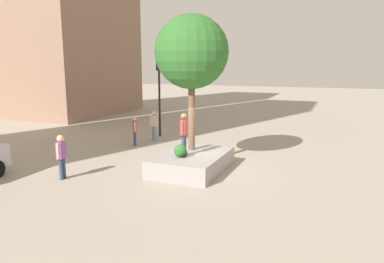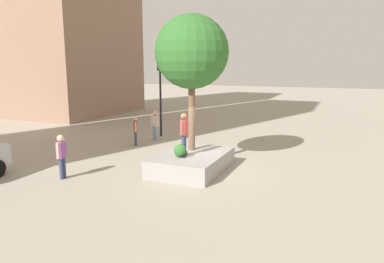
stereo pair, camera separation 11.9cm
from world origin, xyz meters
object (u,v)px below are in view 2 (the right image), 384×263
(passerby_with_bag, at_px, (155,123))
(bystander_watching, at_px, (62,153))
(skateboarder, at_px, (184,131))
(pedestrian_crossing, at_px, (135,129))
(skateboard, at_px, (184,154))
(planter_ledge, at_px, (192,162))
(traffic_light_corner, at_px, (160,82))
(plaza_tree, at_px, (192,52))

(passerby_with_bag, relative_size, bystander_watching, 1.01)
(skateboarder, bearing_deg, bystander_watching, 122.34)
(pedestrian_crossing, bearing_deg, skateboard, -128.60)
(planter_ledge, distance_m, passerby_with_bag, 6.31)
(skateboard, xyz_separation_m, passerby_with_bag, (5.05, 4.08, 0.22))
(planter_ledge, distance_m, pedestrian_crossing, 5.57)
(skateboard, height_order, pedestrian_crossing, pedestrian_crossing)
(planter_ledge, xyz_separation_m, skateboard, (-0.42, 0.17, 0.41))
(bystander_watching, bearing_deg, pedestrian_crossing, 5.23)
(skateboarder, distance_m, traffic_light_corner, 7.74)
(skateboard, height_order, traffic_light_corner, traffic_light_corner)
(plaza_tree, distance_m, traffic_light_corner, 6.87)
(traffic_light_corner, xyz_separation_m, pedestrian_crossing, (-2.70, 0.09, -2.33))
(passerby_with_bag, xyz_separation_m, bystander_watching, (-7.51, -0.21, -0.01))
(passerby_with_bag, bearing_deg, pedestrian_crossing, 167.36)
(plaza_tree, distance_m, skateboard, 4.06)
(planter_ledge, bearing_deg, traffic_light_corner, 37.74)
(traffic_light_corner, xyz_separation_m, bystander_watching, (-8.68, -0.45, -2.25))
(skateboarder, xyz_separation_m, pedestrian_crossing, (3.53, 4.42, -0.81))
(skateboard, relative_size, bystander_watching, 0.49)
(passerby_with_bag, height_order, bystander_watching, passerby_with_bag)
(skateboarder, distance_m, pedestrian_crossing, 5.72)
(plaza_tree, distance_m, skateboarder, 3.16)
(planter_ledge, height_order, plaza_tree, plaza_tree)
(plaza_tree, distance_m, bystander_watching, 6.34)
(traffic_light_corner, distance_m, passerby_with_bag, 2.54)
(plaza_tree, height_order, traffic_light_corner, plaza_tree)
(planter_ledge, height_order, traffic_light_corner, traffic_light_corner)
(skateboard, bearing_deg, passerby_with_bag, 38.92)
(skateboarder, relative_size, passerby_with_bag, 0.95)
(plaza_tree, bearing_deg, skateboarder, -174.45)
(pedestrian_crossing, bearing_deg, bystander_watching, -174.77)
(pedestrian_crossing, distance_m, passerby_with_bag, 1.56)
(traffic_light_corner, relative_size, passerby_with_bag, 2.80)
(planter_ledge, xyz_separation_m, passerby_with_bag, (4.63, 4.25, 0.63))
(planter_ledge, bearing_deg, bystander_watching, 125.43)
(planter_ledge, bearing_deg, plaza_tree, 24.08)
(passerby_with_bag, bearing_deg, bystander_watching, -178.43)
(plaza_tree, xyz_separation_m, skateboard, (-1.01, -0.10, -3.93))
(skateboard, xyz_separation_m, skateboarder, (0.00, 0.00, 0.94))
(planter_ledge, relative_size, bystander_watching, 2.16)
(pedestrian_crossing, bearing_deg, skateboarder, -128.60)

